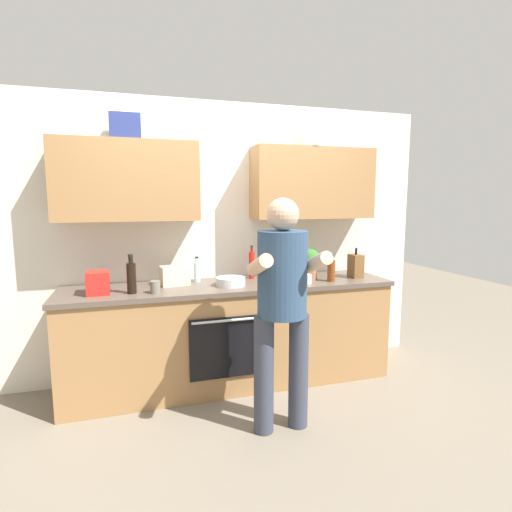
% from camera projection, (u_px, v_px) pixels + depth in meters
% --- Properties ---
extents(ground_plane, '(12.00, 12.00, 0.00)m').
position_uv_depth(ground_plane, '(232.00, 382.00, 3.60)').
color(ground_plane, '#756B5B').
extents(back_wall_unit, '(4.00, 0.39, 2.50)m').
position_uv_depth(back_wall_unit, '(224.00, 214.00, 3.65)').
color(back_wall_unit, silver).
rests_on(back_wall_unit, ground).
extents(counter, '(2.84, 0.67, 0.90)m').
position_uv_depth(counter, '(232.00, 334.00, 3.53)').
color(counter, '#A37547').
rests_on(counter, ground).
extents(person_standing, '(0.49, 0.45, 1.64)m').
position_uv_depth(person_standing, '(282.00, 297.00, 2.74)').
color(person_standing, '#383D4C').
rests_on(person_standing, ground).
extents(bottle_vinegar, '(0.07, 0.07, 0.24)m').
position_uv_depth(bottle_vinegar, '(331.00, 270.00, 3.57)').
color(bottle_vinegar, brown).
rests_on(bottle_vinegar, counter).
extents(bottle_oil, '(0.06, 0.06, 0.34)m').
position_uv_depth(bottle_oil, '(293.00, 268.00, 3.41)').
color(bottle_oil, olive).
rests_on(bottle_oil, counter).
extents(bottle_water, '(0.06, 0.06, 0.23)m').
position_uv_depth(bottle_water, '(197.00, 272.00, 3.54)').
color(bottle_water, silver).
rests_on(bottle_water, counter).
extents(bottle_hotsauce, '(0.05, 0.05, 0.31)m').
position_uv_depth(bottle_hotsauce, '(252.00, 265.00, 3.70)').
color(bottle_hotsauce, red).
rests_on(bottle_hotsauce, counter).
extents(bottle_soy, '(0.07, 0.07, 0.31)m').
position_uv_depth(bottle_soy, '(131.00, 277.00, 3.10)').
color(bottle_soy, black).
rests_on(bottle_soy, counter).
extents(cup_coffee, '(0.09, 0.09, 0.08)m').
position_uv_depth(cup_coffee, '(307.00, 279.00, 3.49)').
color(cup_coffee, white).
rests_on(cup_coffee, counter).
extents(cup_stoneware, '(0.08, 0.08, 0.10)m').
position_uv_depth(cup_stoneware, '(155.00, 287.00, 3.12)').
color(cup_stoneware, slate).
rests_on(cup_stoneware, counter).
extents(cup_tea, '(0.08, 0.08, 0.09)m').
position_uv_depth(cup_tea, '(290.00, 272.00, 3.79)').
color(cup_tea, '#33598C').
rests_on(cup_tea, counter).
extents(mixing_bowl, '(0.25, 0.25, 0.07)m').
position_uv_depth(mixing_bowl, '(231.00, 281.00, 3.40)').
color(mixing_bowl, silver).
rests_on(mixing_bowl, counter).
extents(knife_block, '(0.10, 0.14, 0.28)m').
position_uv_depth(knife_block, '(356.00, 266.00, 3.75)').
color(knife_block, brown).
rests_on(knife_block, counter).
extents(potted_herb, '(0.19, 0.19, 0.28)m').
position_uv_depth(potted_herb, '(310.00, 263.00, 3.64)').
color(potted_herb, '#9E6647').
rests_on(potted_herb, counter).
extents(grocery_bag_rice, '(0.26, 0.19, 0.16)m').
position_uv_depth(grocery_bag_rice, '(175.00, 276.00, 3.41)').
color(grocery_bag_rice, beige).
rests_on(grocery_bag_rice, counter).
extents(grocery_bag_crisps, '(0.17, 0.20, 0.18)m').
position_uv_depth(grocery_bag_crisps, '(98.00, 283.00, 3.10)').
color(grocery_bag_crisps, red).
rests_on(grocery_bag_crisps, counter).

